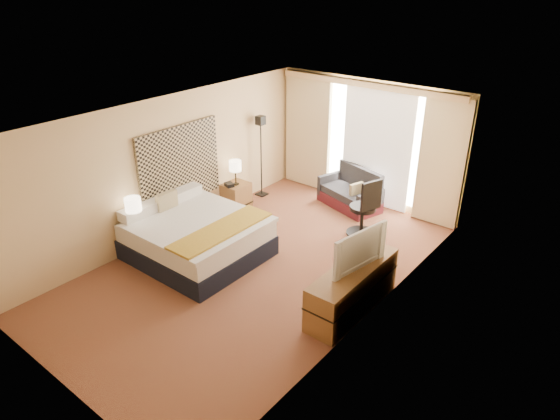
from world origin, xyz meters
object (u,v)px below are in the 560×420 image
Objects in this scene: desk_chair at (365,211)px; lamp_right at (235,166)px; floor_lamp at (261,140)px; nightstand_left at (137,242)px; media_dresser at (353,288)px; nightstand_right at (236,196)px; bed at (197,237)px; lamp_left at (133,205)px; television at (355,247)px; loveseat at (351,194)px.

lamp_right is at bearing -146.22° from desk_chair.
desk_chair is (2.72, -0.22, -0.75)m from floor_lamp.
nightstand_left is 3.85m from media_dresser.
nightstand_right is at bearing 158.60° from media_dresser.
lamp_right is at bearing 112.95° from bed.
lamp_left is (0.03, -2.50, 0.72)m from nightstand_right.
floor_lamp is at bearing 94.45° from lamp_right.
bed is 2.95m from television.
loveseat is (1.83, 1.59, -0.00)m from nightstand_right.
loveseat is at bearing 21.61° from floor_lamp.
media_dresser reaches higher than nightstand_right.
loveseat is 1.27× the size of desk_chair.
television is at bearing 9.28° from bed.
lamp_right is at bearing -38.20° from nightstand_right.
nightstand_left is 0.26× the size of bed.
television reaches higher than nightstand_left.
media_dresser is at bearing -131.39° from television.
media_dresser is 1.56× the size of desk_chair.
lamp_right is 3.86m from television.
nightstand_right is at bearing -87.98° from floor_lamp.
television is (-0.05, 0.06, 0.65)m from media_dresser.
media_dresser is at bearing 15.97° from lamp_left.
bed is 3.59m from loveseat.
media_dresser is 2.32m from desk_chair.
nightstand_right is 0.48× the size of desk_chair.
lamp_left reaches higher than bed.
desk_chair is at bearing 13.17° from nightstand_right.
television is at bearing -31.28° from floor_lamp.
loveseat is 4.52m from lamp_left.
television reaches higher than loveseat.
lamp_left is at bearing -97.19° from loveseat.
nightstand_right is 2.02m from bed.
floor_lamp reaches higher than bed.
bed reaches higher than media_dresser.
loveseat is at bearing 66.24° from lamp_left.
television is (3.65, -1.39, 0.73)m from nightstand_right.
lamp_left is at bearing -140.14° from bed.
nightstand_right is 0.26× the size of bed.
desk_chair is 2.29m from television.
lamp_left is (0.06, -3.35, -0.27)m from floor_lamp.
floor_lamp reaches higher than lamp_left.
television reaches higher than lamp_left.
nightstand_right is 1.05× the size of lamp_right.
lamp_right is (0.04, 2.47, 0.68)m from nightstand_left.
media_dresser is at bearing -44.25° from desk_chair.
nightstand_right is 2.60m from lamp_left.
floor_lamp is at bearing 148.34° from media_dresser.
nightstand_right is 2.77m from desk_chair.
nightstand_left is 0.95× the size of lamp_left.
nightstand_right is at bearing -147.02° from desk_chair.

